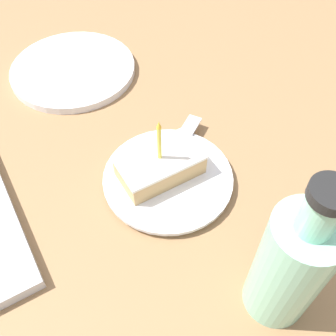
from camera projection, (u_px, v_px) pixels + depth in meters
name	position (u px, v px, depth m)	size (l,w,h in m)	color
ground_plane	(160.00, 187.00, 0.67)	(2.40, 2.40, 0.04)	olive
plate	(168.00, 179.00, 0.64)	(0.21, 0.21, 0.02)	silver
cake_slice	(159.00, 165.00, 0.62)	(0.07, 0.13, 0.12)	tan
fork	(180.00, 144.00, 0.67)	(0.11, 0.15, 0.00)	silver
bottle	(291.00, 265.00, 0.45)	(0.08, 0.08, 0.25)	#8CD1B2
side_plate	(73.00, 70.00, 0.82)	(0.26, 0.26, 0.02)	silver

